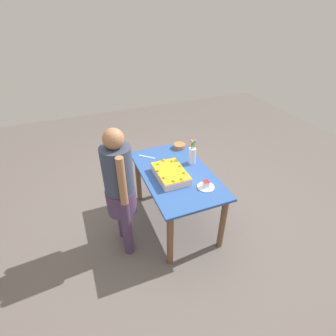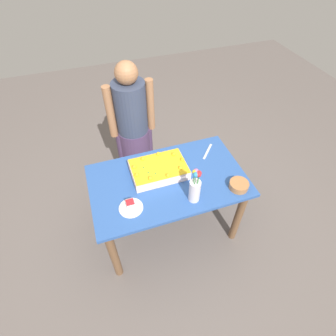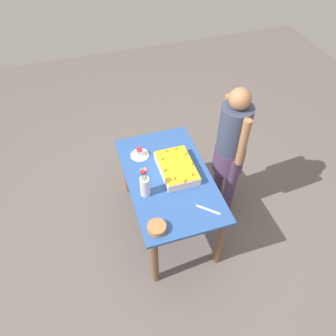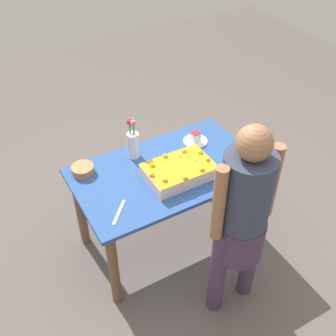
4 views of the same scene
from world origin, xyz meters
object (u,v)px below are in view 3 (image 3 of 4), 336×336
person_standing (231,144)px  serving_plate_with_slice (140,154)px  sheet_cake (177,168)px  fruit_bowl (157,228)px  flower_vase (145,184)px  cake_knife (208,210)px

person_standing → serving_plate_with_slice: bearing=-14.6°
sheet_cake → fruit_bowl: size_ratio=2.97×
flower_vase → sheet_cake: bearing=116.8°
serving_plate_with_slice → person_standing: size_ratio=0.12×
sheet_cake → person_standing: 0.60m
flower_vase → fruit_bowl: bearing=-1.2°
fruit_bowl → sheet_cake: bearing=147.7°
cake_knife → fruit_bowl: size_ratio=1.40×
fruit_bowl → flower_vase: bearing=178.8°
serving_plate_with_slice → cake_knife: (0.82, 0.40, -0.02)m
serving_plate_with_slice → cake_knife: bearing=25.7°
sheet_cake → serving_plate_with_slice: bearing=-137.9°
cake_knife → fruit_bowl: bearing=49.4°
sheet_cake → serving_plate_with_slice: sheet_cake is taller
sheet_cake → cake_knife: size_ratio=2.12×
cake_knife → flower_vase: size_ratio=0.68×
sheet_cake → fruit_bowl: sheet_cake is taller
serving_plate_with_slice → cake_knife: size_ratio=0.84×
person_standing → sheet_cake: bearing=7.9°
sheet_cake → serving_plate_with_slice: (-0.31, -0.28, -0.02)m
sheet_cake → cake_knife: (0.51, 0.11, -0.05)m
cake_knife → fruit_bowl: fruit_bowl is taller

